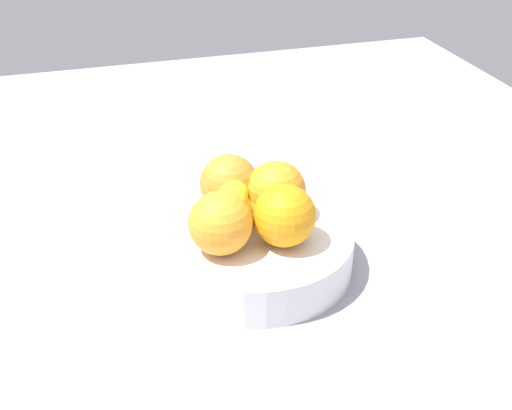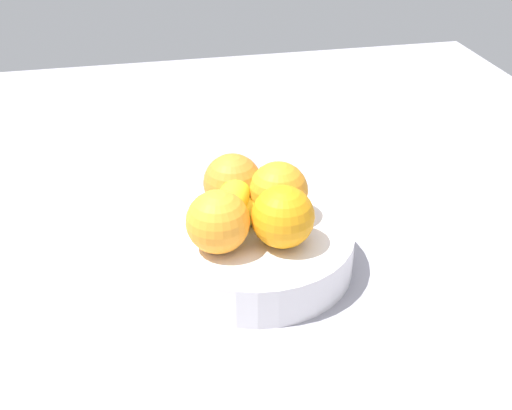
{
  "view_description": "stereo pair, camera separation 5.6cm",
  "coord_description": "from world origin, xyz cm",
  "px_view_note": "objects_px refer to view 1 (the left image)",
  "views": [
    {
      "loc": [
        67.03,
        -23.4,
        52.83
      ],
      "look_at": [
        -2.88,
        -2.65,
        9.5
      ],
      "focal_mm": 47.04,
      "sensor_mm": 36.0,
      "label": 1
    },
    {
      "loc": [
        68.42,
        -17.99,
        52.83
      ],
      "look_at": [
        -2.88,
        -2.65,
        9.5
      ],
      "focal_mm": 47.04,
      "sensor_mm": 36.0,
      "label": 2
    }
  ],
  "objects_px": {
    "orange_front_left": "(287,215)",
    "orange_center": "(229,184)",
    "orange_back_left": "(220,223)",
    "banana_bunch": "(236,208)",
    "orange_front_right": "(276,191)",
    "fruit_bowl": "(256,249)"
  },
  "relations": [
    {
      "from": "orange_front_left",
      "to": "orange_center",
      "type": "relative_size",
      "value": 1.0
    },
    {
      "from": "orange_back_left",
      "to": "banana_bunch",
      "type": "xyz_separation_m",
      "value": [
        -0.04,
        0.03,
        -0.01
      ]
    },
    {
      "from": "orange_front_right",
      "to": "orange_back_left",
      "type": "xyz_separation_m",
      "value": [
        0.06,
        -0.09,
        0.0
      ]
    },
    {
      "from": "orange_center",
      "to": "orange_back_left",
      "type": "distance_m",
      "value": 0.1
    },
    {
      "from": "orange_center",
      "to": "orange_front_right",
      "type": "bearing_deg",
      "value": 56.69
    },
    {
      "from": "banana_bunch",
      "to": "fruit_bowl",
      "type": "bearing_deg",
      "value": 55.73
    },
    {
      "from": "orange_center",
      "to": "banana_bunch",
      "type": "xyz_separation_m",
      "value": [
        0.05,
        -0.0,
        -0.01
      ]
    },
    {
      "from": "fruit_bowl",
      "to": "orange_center",
      "type": "bearing_deg",
      "value": -164.21
    },
    {
      "from": "fruit_bowl",
      "to": "banana_bunch",
      "type": "height_order",
      "value": "banana_bunch"
    },
    {
      "from": "fruit_bowl",
      "to": "orange_front_left",
      "type": "distance_m",
      "value": 0.08
    },
    {
      "from": "orange_front_left",
      "to": "orange_back_left",
      "type": "distance_m",
      "value": 0.08
    },
    {
      "from": "fruit_bowl",
      "to": "orange_center",
      "type": "relative_size",
      "value": 3.22
    },
    {
      "from": "orange_front_right",
      "to": "orange_back_left",
      "type": "distance_m",
      "value": 0.11
    },
    {
      "from": "orange_center",
      "to": "banana_bunch",
      "type": "relative_size",
      "value": 0.46
    },
    {
      "from": "fruit_bowl",
      "to": "orange_back_left",
      "type": "relative_size",
      "value": 3.22
    },
    {
      "from": "orange_front_right",
      "to": "orange_center",
      "type": "distance_m",
      "value": 0.07
    },
    {
      "from": "orange_front_right",
      "to": "orange_center",
      "type": "xyz_separation_m",
      "value": [
        -0.04,
        -0.05,
        0.0
      ]
    },
    {
      "from": "orange_back_left",
      "to": "banana_bunch",
      "type": "height_order",
      "value": "orange_back_left"
    },
    {
      "from": "fruit_bowl",
      "to": "orange_back_left",
      "type": "bearing_deg",
      "value": -61.57
    },
    {
      "from": "fruit_bowl",
      "to": "banana_bunch",
      "type": "xyz_separation_m",
      "value": [
        -0.02,
        -0.02,
        0.06
      ]
    },
    {
      "from": "fruit_bowl",
      "to": "banana_bunch",
      "type": "relative_size",
      "value": 1.48
    },
    {
      "from": "fruit_bowl",
      "to": "banana_bunch",
      "type": "bearing_deg",
      "value": -124.27
    }
  ]
}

